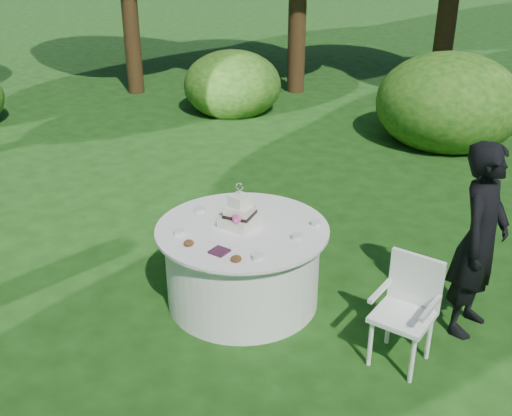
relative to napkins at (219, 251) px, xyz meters
The scene contains 9 objects.
ground 0.92m from the napkins, 103.41° to the left, with size 80.00×80.00×0.00m, color #16360E.
napkins is the anchor object (origin of this frame).
feather_plume 0.35m from the napkins, 161.18° to the left, with size 0.48×0.07×0.01m, color white.
guest 2.16m from the napkins, 36.20° to the left, with size 0.62×0.41×1.71m, color black.
table 0.63m from the napkins, 103.41° to the left, with size 1.56×1.56×0.77m.
cake 0.52m from the napkins, 106.79° to the left, with size 0.30×0.31×0.42m.
chair 1.57m from the napkins, 21.08° to the left, with size 0.45×0.44×0.90m.
votives 0.52m from the napkins, 98.33° to the left, with size 1.13×0.99×0.04m.
petal_cups 0.06m from the napkins, 129.88° to the right, with size 0.57×0.11×0.05m.
Camera 1 is at (2.83, -3.84, 3.19)m, focal length 42.00 mm.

